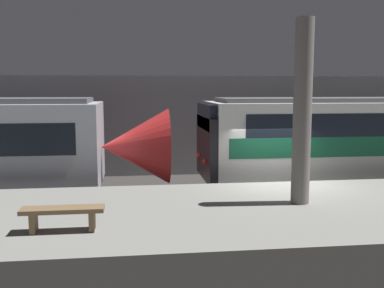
% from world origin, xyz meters
% --- Properties ---
extents(ground_plane, '(120.00, 120.00, 0.00)m').
position_xyz_m(ground_plane, '(0.00, 0.00, 0.00)').
color(ground_plane, '#33302D').
extents(platform, '(40.00, 5.11, 1.11)m').
position_xyz_m(platform, '(0.00, -2.55, 0.56)').
color(platform, slate).
rests_on(platform, ground).
extents(station_rear_barrier, '(50.00, 0.15, 4.24)m').
position_xyz_m(station_rear_barrier, '(0.00, 7.09, 2.12)').
color(station_rear_barrier, gray).
rests_on(station_rear_barrier, ground).
extents(support_pillar_near, '(0.41, 0.41, 4.16)m').
position_xyz_m(support_pillar_near, '(-0.41, -2.30, 3.19)').
color(support_pillar_near, slate).
rests_on(support_pillar_near, platform).
extents(platform_bench, '(1.50, 0.40, 0.45)m').
position_xyz_m(platform_bench, '(-5.48, -3.73, 1.45)').
color(platform_bench, brown).
rests_on(platform_bench, platform).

